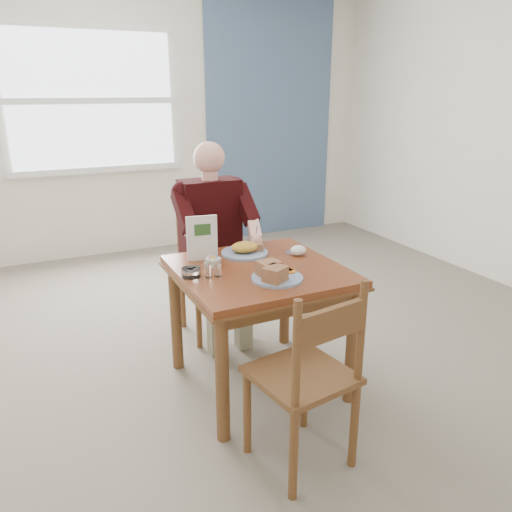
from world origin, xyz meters
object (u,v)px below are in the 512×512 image
diner (214,228)px  near_plate (275,274)px  table (259,286)px  chair_far (211,269)px  far_plate (245,250)px  chair_near (308,377)px

diner → near_plate: 0.91m
table → chair_far: bearing=90.0°
chair_far → far_plate: (0.03, -0.54, 0.30)m
table → chair_far: size_ratio=0.97×
table → near_plate: bearing=-92.2°
chair_far → diner: (0.00, -0.09, 0.33)m
table → chair_near: size_ratio=0.97×
chair_far → chair_near: size_ratio=1.00×
table → diner: diner is taller
chair_far → diner: bearing=-90.0°
chair_near → near_plate: 0.61m
chair_near → near_plate: bearing=79.3°
chair_far → chair_near: same height
table → far_plate: 0.29m
diner → near_plate: bearing=-90.5°
table → near_plate: near_plate is taller
near_plate → table: bearing=87.8°
table → far_plate: far_plate is taller
chair_near → diner: 1.48m
chair_near → diner: size_ratio=0.69×
near_plate → far_plate: (0.04, 0.46, -0.01)m
chair_far → near_plate: (-0.01, -1.00, 0.31)m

